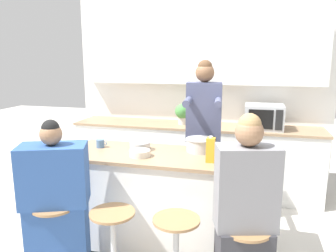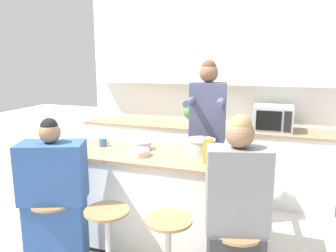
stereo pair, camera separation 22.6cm
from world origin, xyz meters
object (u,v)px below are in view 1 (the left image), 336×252
Objects in this scene: bar_stool_leftmost at (56,241)px; banana_bunch at (238,150)px; kitchen_island at (166,202)px; bar_stool_center_left at (114,249)px; person_cooking at (203,143)px; coffee_cup_near at (100,143)px; coffee_cup_far at (229,156)px; microwave at (264,117)px; person_seated_near at (244,226)px; cooking_pot at (200,145)px; person_wrapped_blanket at (56,207)px; juice_carton at (211,150)px; potted_plant at (183,112)px; fruit_bowl at (140,146)px.

bar_stool_leftmost is 4.73× the size of banana_bunch.
kitchen_island is 0.71m from bar_stool_center_left.
person_cooking is 16.03× the size of coffee_cup_near.
coffee_cup_far reaches higher than bar_stool_center_left.
microwave reaches higher than coffee_cup_far.
kitchen_island is at bearing 123.27° from person_seated_near.
person_wrapped_blanket is at bearing -141.55° from cooking_pot.
coffee_cup_near is 0.80× the size of banana_bunch.
coffee_cup_near reaches higher than bar_stool_leftmost.
cooking_pot is at bearing 103.05° from person_seated_near.
person_cooking is 1.63m from person_wrapped_blanket.
bar_stool_center_left is 6.05× the size of coffee_cup_far.
kitchen_island is 17.22× the size of coffee_cup_far.
kitchen_island is 5.19× the size of cooking_pot.
kitchen_island is 0.99m from person_wrapped_blanket.
person_seated_near reaches higher than juice_carton.
bar_stool_center_left is at bearing -110.73° from kitchen_island.
bar_stool_leftmost is at bearing -178.56° from bar_stool_center_left.
cooking_pot is at bearing 140.61° from coffee_cup_far.
cooking_pot is at bearing -70.82° from potted_plant.
fruit_bowl is at bearing -170.60° from cooking_pot.
potted_plant is at bearing 115.68° from coffee_cup_far.
banana_bunch is at bearing -57.48° from potted_plant.
potted_plant is at bearing 69.81° from coffee_cup_near.
cooking_pot is 0.57m from fruit_bowl.
coffee_cup_near is 1.50m from potted_plant.
microwave is (1.62, 2.08, 0.45)m from person_wrapped_blanket.
person_cooking reaches higher than bar_stool_center_left.
microwave reaches higher than juice_carton.
coffee_cup_far is at bearing 22.97° from juice_carton.
juice_carton is (-0.21, -0.35, 0.09)m from banana_bunch.
person_wrapped_blanket is (-0.49, 0.02, 0.28)m from bar_stool_center_left.
person_seated_near is 5.19× the size of potted_plant.
juice_carton reaches higher than bar_stool_leftmost.
person_seated_near is 7.47× the size of fruit_bowl.
coffee_cup_near is (-0.44, 0.72, 0.64)m from bar_stool_center_left.
person_wrapped_blanket reaches higher than kitchen_island.
coffee_cup_far is at bearing 89.84° from person_seated_near.
cooking_pot is 0.37m from coffee_cup_far.
banana_bunch is at bearing 78.19° from coffee_cup_far.
juice_carton is (-0.15, -0.06, 0.06)m from coffee_cup_far.
cooking_pot is 3.23× the size of coffee_cup_near.
juice_carton reaches higher than cooking_pot.
potted_plant is at bearing 87.82° from bar_stool_center_left.
potted_plant is (-0.41, 0.85, 0.19)m from person_cooking.
bar_stool_center_left is (0.50, 0.01, 0.00)m from bar_stool_leftmost.
person_seated_near is at bearing -74.48° from person_cooking.
fruit_bowl is at bearing 163.19° from kitchen_island.
bar_stool_leftmost is 2.34m from potted_plant.
kitchen_island is 2.85× the size of bar_stool_center_left.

